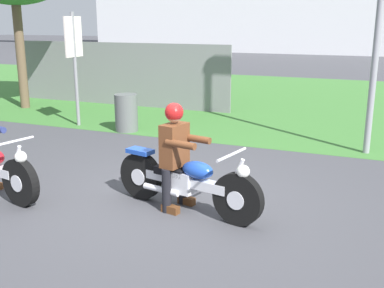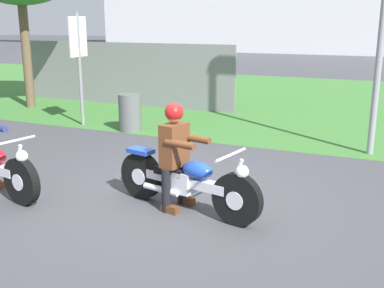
% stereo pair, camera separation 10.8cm
% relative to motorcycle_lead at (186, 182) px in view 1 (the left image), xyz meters
% --- Properties ---
extents(ground, '(120.00, 120.00, 0.00)m').
position_rel_motorcycle_lead_xyz_m(ground, '(-0.33, 0.18, -0.40)').
color(ground, '#424247').
extents(grass_verge, '(60.00, 12.00, 0.01)m').
position_rel_motorcycle_lead_xyz_m(grass_verge, '(-0.33, 9.39, -0.39)').
color(grass_verge, '#3D7533').
rests_on(grass_verge, ground).
extents(motorcycle_lead, '(2.16, 0.75, 0.89)m').
position_rel_motorcycle_lead_xyz_m(motorcycle_lead, '(0.00, 0.00, 0.00)').
color(motorcycle_lead, black).
rests_on(motorcycle_lead, ground).
extents(rider_lead, '(0.61, 0.54, 1.41)m').
position_rel_motorcycle_lead_xyz_m(rider_lead, '(-0.16, 0.04, 0.42)').
color(rider_lead, black).
rests_on(rider_lead, ground).
extents(trash_can, '(0.51, 0.51, 0.83)m').
position_rel_motorcycle_lead_xyz_m(trash_can, '(-3.04, 3.66, 0.02)').
color(trash_can, '#595E5B').
rests_on(trash_can, ground).
extents(sign_banner, '(0.08, 0.60, 2.60)m').
position_rel_motorcycle_lead_xyz_m(sign_banner, '(-4.40, 3.74, 1.33)').
color(sign_banner, gray).
rests_on(sign_banner, ground).
extents(fence_segment, '(7.00, 0.06, 1.80)m').
position_rel_motorcycle_lead_xyz_m(fence_segment, '(-5.05, 6.54, 0.50)').
color(fence_segment, slate).
rests_on(fence_segment, ground).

